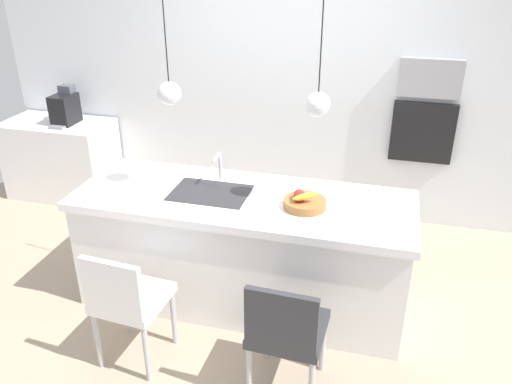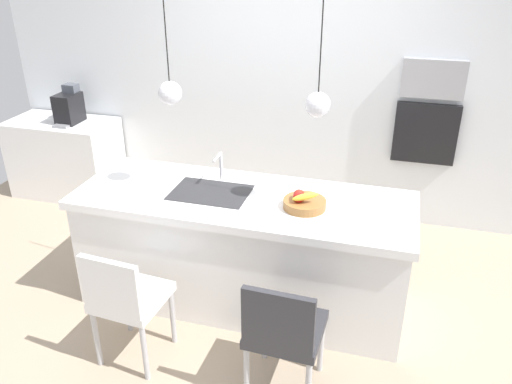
{
  "view_description": "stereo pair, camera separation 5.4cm",
  "coord_description": "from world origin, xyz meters",
  "px_view_note": "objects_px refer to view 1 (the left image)",
  "views": [
    {
      "loc": [
        0.94,
        -3.16,
        2.54
      ],
      "look_at": [
        0.1,
        0.0,
        0.93
      ],
      "focal_mm": 36.33,
      "sensor_mm": 36.0,
      "label": 1
    },
    {
      "loc": [
        0.99,
        -3.15,
        2.54
      ],
      "look_at": [
        0.1,
        0.0,
        0.93
      ],
      "focal_mm": 36.33,
      "sensor_mm": 36.0,
      "label": 2
    }
  ],
  "objects_px": {
    "microwave": "(430,78)",
    "chair_middle": "(286,330)",
    "fruit_bowl": "(304,202)",
    "oven": "(422,132)",
    "chair_near": "(127,299)",
    "coffee_machine": "(65,108)"
  },
  "relations": [
    {
      "from": "microwave",
      "to": "chair_middle",
      "type": "relative_size",
      "value": 0.64
    },
    {
      "from": "fruit_bowl",
      "to": "chair_middle",
      "type": "distance_m",
      "value": 0.91
    },
    {
      "from": "microwave",
      "to": "oven",
      "type": "distance_m",
      "value": 0.5
    },
    {
      "from": "chair_near",
      "to": "chair_middle",
      "type": "xyz_separation_m",
      "value": [
        1.02,
        -0.0,
        -0.02
      ]
    },
    {
      "from": "fruit_bowl",
      "to": "microwave",
      "type": "bearing_deg",
      "value": 63.66
    },
    {
      "from": "coffee_machine",
      "to": "chair_near",
      "type": "bearing_deg",
      "value": -50.52
    },
    {
      "from": "fruit_bowl",
      "to": "oven",
      "type": "bearing_deg",
      "value": 63.66
    },
    {
      "from": "chair_near",
      "to": "chair_middle",
      "type": "relative_size",
      "value": 1.02
    },
    {
      "from": "oven",
      "to": "chair_near",
      "type": "relative_size",
      "value": 0.65
    },
    {
      "from": "microwave",
      "to": "oven",
      "type": "height_order",
      "value": "microwave"
    },
    {
      "from": "fruit_bowl",
      "to": "chair_middle",
      "type": "relative_size",
      "value": 0.35
    },
    {
      "from": "coffee_machine",
      "to": "chair_middle",
      "type": "xyz_separation_m",
      "value": [
        2.77,
        -2.12,
        -0.5
      ]
    },
    {
      "from": "oven",
      "to": "chair_middle",
      "type": "distance_m",
      "value": 2.58
    },
    {
      "from": "microwave",
      "to": "chair_near",
      "type": "xyz_separation_m",
      "value": [
        -1.78,
        -2.42,
        -0.94
      ]
    },
    {
      "from": "coffee_machine",
      "to": "chair_near",
      "type": "height_order",
      "value": "coffee_machine"
    },
    {
      "from": "oven",
      "to": "chair_near",
      "type": "distance_m",
      "value": 3.03
    },
    {
      "from": "chair_near",
      "to": "coffee_machine",
      "type": "bearing_deg",
      "value": 129.48
    },
    {
      "from": "chair_middle",
      "to": "microwave",
      "type": "bearing_deg",
      "value": 72.68
    },
    {
      "from": "coffee_machine",
      "to": "chair_middle",
      "type": "height_order",
      "value": "coffee_machine"
    },
    {
      "from": "microwave",
      "to": "oven",
      "type": "bearing_deg",
      "value": 0.0
    },
    {
      "from": "fruit_bowl",
      "to": "coffee_machine",
      "type": "height_order",
      "value": "coffee_machine"
    },
    {
      "from": "fruit_bowl",
      "to": "oven",
      "type": "xyz_separation_m",
      "value": [
        0.81,
        1.63,
        0.02
      ]
    }
  ]
}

